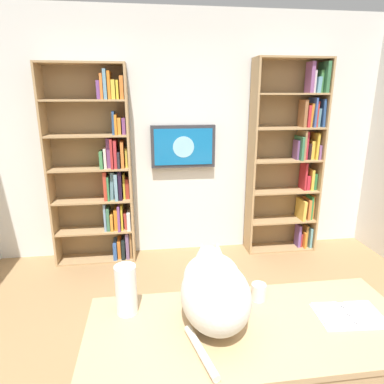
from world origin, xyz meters
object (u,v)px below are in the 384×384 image
(cat, at_px, (214,289))
(coffee_mug, at_px, (258,292))
(wall_mounted_tv, at_px, (183,147))
(paper_towel_roll, at_px, (126,290))
(bookshelf_right, at_px, (101,171))
(open_binder, at_px, (349,315))
(bookshelf_left, at_px, (293,156))
(desk, at_px, (253,345))

(cat, distance_m, coffee_mug, 0.34)
(wall_mounted_tv, bearing_deg, paper_towel_roll, 76.21)
(bookshelf_right, relative_size, open_binder, 6.18)
(bookshelf_left, xyz_separation_m, cat, (1.36, 2.22, -0.24))
(bookshelf_right, height_order, wall_mounted_tv, bookshelf_right)
(wall_mounted_tv, xyz_separation_m, cat, (0.10, 2.31, -0.36))
(cat, bearing_deg, open_binder, 174.27)
(bookshelf_right, distance_m, wall_mounted_tv, 0.94)
(desk, height_order, cat, cat)
(wall_mounted_tv, distance_m, cat, 2.34)
(cat, distance_m, open_binder, 0.72)
(bookshelf_right, relative_size, wall_mounted_tv, 2.97)
(bookshelf_left, height_order, bookshelf_right, bookshelf_left)
(open_binder, xyz_separation_m, coffee_mug, (0.42, -0.21, 0.04))
(wall_mounted_tv, relative_size, paper_towel_roll, 2.69)
(desk, relative_size, paper_towel_roll, 6.08)
(bookshelf_left, height_order, paper_towel_roll, bookshelf_left)
(wall_mounted_tv, distance_m, open_binder, 2.51)
(cat, bearing_deg, wall_mounted_tv, -92.50)
(open_binder, relative_size, coffee_mug, 3.60)
(bookshelf_right, height_order, open_binder, bookshelf_right)
(desk, bearing_deg, coffee_mug, -113.06)
(bookshelf_right, xyz_separation_m, coffee_mug, (-1.08, 2.08, -0.26))
(bookshelf_right, xyz_separation_m, paper_towel_roll, (-0.37, 2.10, -0.17))
(bookshelf_left, bearing_deg, wall_mounted_tv, -3.78)
(wall_mounted_tv, height_order, paper_towel_roll, wall_mounted_tv)
(wall_mounted_tv, distance_m, paper_towel_roll, 2.29)
(bookshelf_left, xyz_separation_m, open_binder, (0.67, 2.29, -0.40))
(bookshelf_right, distance_m, desk, 2.55)
(open_binder, distance_m, paper_towel_roll, 1.16)
(wall_mounted_tv, height_order, open_binder, wall_mounted_tv)
(desk, bearing_deg, cat, -28.11)
(wall_mounted_tv, height_order, desk, wall_mounted_tv)
(cat, relative_size, coffee_mug, 6.23)
(open_binder, xyz_separation_m, paper_towel_roll, (1.13, -0.19, 0.13))
(cat, bearing_deg, paper_towel_roll, -15.32)
(wall_mounted_tv, bearing_deg, open_binder, 104.11)
(cat, relative_size, paper_towel_roll, 2.24)
(bookshelf_left, distance_m, bookshelf_right, 2.17)
(open_binder, bearing_deg, coffee_mug, -26.38)
(wall_mounted_tv, height_order, cat, wall_mounted_tv)
(desk, distance_m, cat, 0.34)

